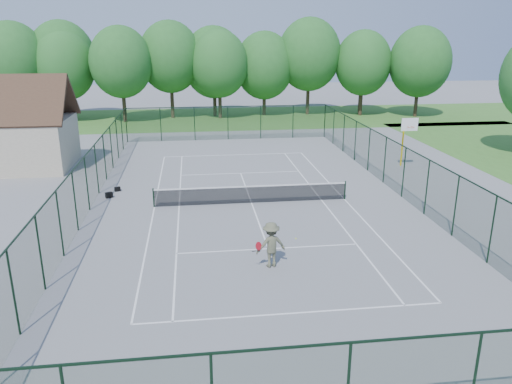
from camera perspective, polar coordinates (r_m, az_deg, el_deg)
The scene contains 11 objects.
ground at distance 28.60m, azimuth -0.51°, elevation -1.27°, with size 140.00×140.00×0.00m, color gray.
grass_far at distance 57.69m, azimuth -4.09°, elevation 8.43°, with size 80.00×16.00×0.01m, color #478130.
court_lines at distance 28.59m, azimuth -0.51°, elevation -1.26°, with size 11.05×23.85×0.01m.
tennis_net at distance 28.41m, azimuth -0.51°, elevation -0.17°, with size 11.08×0.08×1.10m.
fence_enclosure at distance 28.13m, azimuth -0.52°, elevation 1.74°, with size 18.05×36.05×3.02m.
utility_building at distance 39.50m, azimuth -26.34°, elevation 6.90°, with size 8.60×6.27×6.63m.
tree_line_far at distance 57.03m, azimuth -4.23°, elevation 14.38°, with size 39.40×6.40×9.70m.
basketball_goal at distance 37.18m, azimuth 16.82°, elevation 6.54°, with size 1.20×1.43×3.65m.
sports_bag_a at distance 30.72m, azimuth -16.45°, elevation -0.34°, with size 0.41×0.25×0.33m, color black.
sports_bag_b at distance 31.85m, azimuth -15.55°, elevation 0.33°, with size 0.34×0.21×0.27m, color black.
tennis_player at distance 20.71m, azimuth 1.73°, elevation -6.03°, with size 2.04×0.97×1.95m.
Camera 1 is at (-3.19, -26.84, 9.33)m, focal length 35.00 mm.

